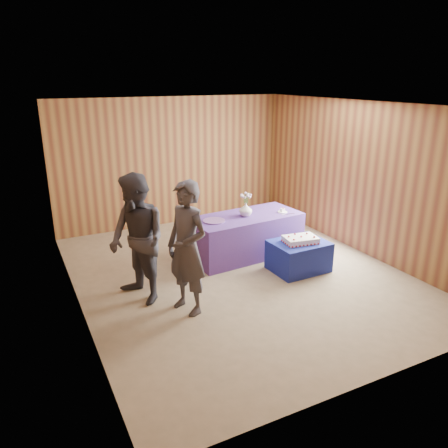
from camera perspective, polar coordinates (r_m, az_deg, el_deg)
ground at (r=7.24m, az=1.83°, el=-6.53°), size 6.00×6.00×0.00m
room_shell at (r=6.67m, az=2.00°, el=7.62°), size 5.04×6.04×2.72m
cake_table at (r=7.39m, az=9.73°, el=-4.13°), size 0.92×0.72×0.50m
serving_table at (r=7.84m, az=2.79°, el=-1.51°), size 2.07×1.06×0.75m
sheet_cake at (r=7.26m, az=9.96°, el=-2.01°), size 0.61×0.46×0.13m
vase at (r=7.67m, az=2.85°, el=1.91°), size 0.27×0.27×0.24m
flower_spray at (r=7.60m, az=2.88°, el=3.71°), size 0.20×0.20×0.16m
platter at (r=7.41m, az=-1.31°, el=0.42°), size 0.41×0.41×0.02m
plate at (r=7.97m, az=7.64°, el=1.57°), size 0.21×0.21×0.01m
cake_slice at (r=7.96m, az=7.66°, el=1.83°), size 0.07×0.06×0.08m
knife at (r=7.88m, az=8.39°, el=1.30°), size 0.26×0.05×0.00m
guest_left at (r=5.82m, az=-4.85°, el=-3.19°), size 0.66×0.79×1.84m
guest_right at (r=6.19m, az=-11.23°, el=-2.04°), size 0.94×1.07×1.86m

